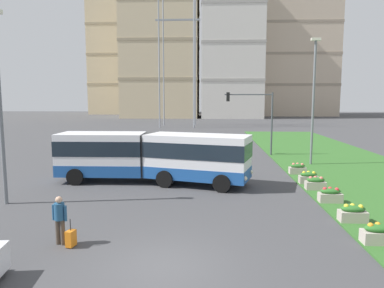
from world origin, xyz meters
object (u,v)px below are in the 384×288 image
Objects in this scene: rolling_suitcase at (71,238)px; flower_planter_3 at (316,183)px; pedestrian_crossing at (60,217)px; apartment_tower_west at (117,58)px; apartment_tower_westcentre at (162,45)px; flower_planter_1 at (353,213)px; traffic_light_far_right at (256,112)px; flower_planter_2 at (330,195)px; apartment_tower_centre at (231,48)px; flower_planter_0 at (378,234)px; flower_planter_5 at (298,169)px; streetlight_median at (313,97)px; streetlight_left at (0,100)px; apartment_tower_eastcentre at (295,44)px; articulated_bus at (152,156)px; car_maroon_sedan at (136,142)px; flower_planter_4 at (309,178)px.

rolling_suitcase is 13.51m from flower_planter_3.
flower_planter_3 is (11.15, 8.04, -0.58)m from pedestrian_crossing.
apartment_tower_west is 0.96× the size of apartment_tower_westcentre.
flower_planter_1 is 18.18m from traffic_light_far_right.
flower_planter_2 is (0.00, 2.82, 0.00)m from flower_planter_1.
apartment_tower_centre reaches higher than traffic_light_far_right.
flower_planter_0 is 1.00× the size of flower_planter_1.
flower_planter_5 is 0.11× the size of streetlight_median.
apartment_tower_westcentre is (-19.06, 79.71, 18.89)m from flower_planter_3.
streetlight_left is at bearing -131.66° from traffic_light_far_right.
apartment_tower_centre is at bearing 88.63° from traffic_light_far_right.
apartment_tower_westcentre reaches higher than pedestrian_crossing.
traffic_light_far_right is 0.15× the size of apartment_tower_west.
rolling_suitcase is 108.64m from apartment_tower_eastcentre.
articulated_bus is 0.32× the size of apartment_tower_centre.
traffic_light_far_right is 69.31m from apartment_tower_centre.
rolling_suitcase is 0.03× the size of apartment_tower_west.
apartment_tower_eastcentre is (19.68, 93.87, 21.19)m from flower_planter_3.
flower_planter_0 is at bearing -84.69° from traffic_light_far_right.
apartment_tower_westcentre is (-7.91, 87.75, 18.31)m from pedestrian_crossing.
flower_planter_1 is 0.11× the size of streetlight_median.
flower_planter_1 is at bearing -90.00° from flower_planter_2.
apartment_tower_west reaches higher than streetlight_left.
traffic_light_far_right is at bearing 98.52° from flower_planter_3.
rolling_suitcase is 0.11× the size of streetlight_left.
flower_planter_2 is 2.49m from flower_planter_3.
articulated_bus is 10.81× the size of flower_planter_2.
rolling_suitcase reaches higher than flower_planter_3.
streetlight_median is (1.90, 13.22, 4.81)m from flower_planter_1.
apartment_tower_westcentre is at bearing 95.43° from rolling_suitcase.
car_maroon_sedan reaches higher than flower_planter_4.
car_maroon_sedan is 4.04× the size of flower_planter_5.
flower_planter_2 is at bearing 26.45° from pedestrian_crossing.
flower_planter_3 is at bearing -103.51° from streetlight_median.
flower_planter_4 is 11.67m from traffic_light_far_right.
flower_planter_1 is 1.00× the size of flower_planter_5.
car_maroon_sedan is at bearing 105.46° from articulated_bus.
pedestrian_crossing reaches higher than flower_planter_3.
apartment_tower_centre reaches higher than streetlight_median.
flower_planter_4 is at bearing 40.40° from pedestrian_crossing.
flower_planter_4 is 8.27m from streetlight_median.
articulated_bus is 1.30× the size of streetlight_left.
apartment_tower_centre is at bearing 1.30° from apartment_tower_westcentre.
streetlight_left is at bearing -97.30° from car_maroon_sedan.
apartment_tower_west is at bearing 148.94° from apartment_tower_centre.
apartment_tower_centre is (13.15, 64.22, 17.87)m from car_maroon_sedan.
apartment_tower_centre reaches higher than articulated_bus.
apartment_tower_westcentre reaches higher than streetlight_left.
apartment_tower_westcentre is 18.84m from apartment_tower_centre.
streetlight_left is (-2.46, -19.22, 4.28)m from car_maroon_sedan.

